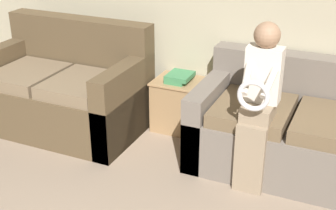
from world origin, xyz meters
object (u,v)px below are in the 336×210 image
at_px(couch_side, 65,91).
at_px(child_left_seated, 259,98).
at_px(side_shelf, 179,104).
at_px(couch_main, 334,138).
at_px(book_stack, 179,77).

xyz_separation_m(couch_side, child_left_seated, (1.89, -0.22, 0.36)).
bearing_deg(side_shelf, child_left_seated, -34.56).
relative_size(couch_side, child_left_seated, 1.20).
height_order(child_left_seated, side_shelf, child_left_seated).
xyz_separation_m(couch_main, child_left_seated, (-0.53, -0.38, 0.39)).
height_order(couch_main, side_shelf, couch_main).
bearing_deg(book_stack, side_shelf, 95.58).
height_order(couch_main, couch_side, couch_side).
xyz_separation_m(child_left_seated, book_stack, (-0.88, 0.60, -0.18)).
xyz_separation_m(side_shelf, book_stack, (0.00, -0.01, 0.27)).
bearing_deg(couch_main, book_stack, 171.14).
distance_m(couch_main, book_stack, 1.44).
xyz_separation_m(couch_side, book_stack, (1.01, 0.37, 0.17)).
bearing_deg(side_shelf, book_stack, -84.42).
distance_m(child_left_seated, book_stack, 1.07).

